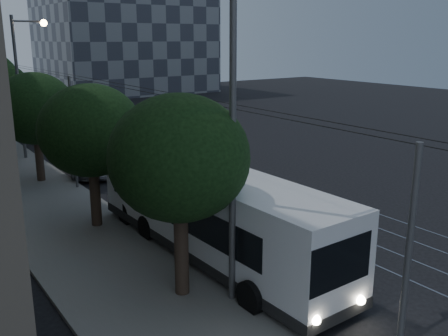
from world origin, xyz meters
TOP-DOWN VIEW (x-y plane):
  - ground at (0.00, 0.00)m, footprint 120.00×120.00m
  - tram_rails at (2.50, 20.00)m, footprint 4.52×90.00m
  - overhead_wires at (-4.97, 20.00)m, footprint 2.23×90.00m
  - building_distant_right at (18.00, 55.00)m, footprint 22.00×18.00m
  - trolleybus at (-4.10, -0.92)m, footprint 2.96×12.89m
  - pickup_silver at (-3.21, 13.01)m, footprint 4.41×6.53m
  - car_white_a at (-3.62, 14.57)m, footprint 2.10×3.92m
  - car_white_b at (-2.70, 21.98)m, footprint 2.74×4.65m
  - car_white_c at (-2.76, 28.93)m, footprint 2.08×4.25m
  - car_white_d at (-3.54, 29.50)m, footprint 3.48×4.96m
  - tree_0 at (-6.50, -3.05)m, footprint 4.19×4.19m
  - tree_1 at (-6.50, 4.10)m, footprint 4.23×4.23m
  - tree_2 at (-6.50, 12.44)m, footprint 4.33×4.33m
  - streetlamp_near at (-5.01, -4.22)m, footprint 2.55×0.44m
  - streetlamp_far at (-5.40, 18.58)m, footprint 2.26×0.44m

SIDE VIEW (x-z plane):
  - ground at x=0.00m, z-range 0.00..0.00m
  - tram_rails at x=2.50m, z-range 0.00..0.02m
  - car_white_b at x=-2.70m, z-range 0.00..1.27m
  - car_white_a at x=-3.62m, z-range 0.00..1.27m
  - car_white_c at x=-2.76m, z-range 0.00..1.34m
  - car_white_d at x=-3.54m, z-range 0.00..1.57m
  - pickup_silver at x=-3.21m, z-range 0.00..1.66m
  - trolleybus at x=-4.10m, z-range -1.05..4.58m
  - overhead_wires at x=-4.97m, z-range 0.47..6.47m
  - tree_2 at x=-6.50m, z-range 1.09..7.21m
  - tree_1 at x=-6.50m, z-range 1.14..7.27m
  - tree_0 at x=-6.50m, z-range 1.28..7.66m
  - streetlamp_far at x=-5.40m, z-range 0.99..10.23m
  - streetlamp_near at x=-5.01m, z-range 1.05..11.66m
  - building_distant_right at x=18.00m, z-range 0.00..24.00m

